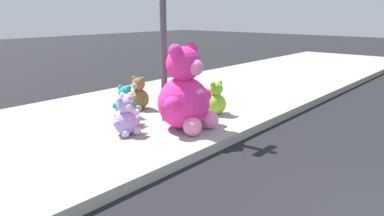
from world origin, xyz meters
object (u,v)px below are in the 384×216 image
plush_lime (215,101)px  plush_brown (138,96)px  plush_pink_large (186,95)px  sign_pole (163,23)px  plush_red (174,97)px  plush_lavender (126,119)px  plush_white (127,112)px  plush_teal (125,104)px

plush_lime → plush_brown: 1.54m
plush_pink_large → plush_lime: 1.07m
sign_pole → plush_brown: (0.21, 0.95, -1.44)m
sign_pole → plush_red: size_ratio=6.36×
plush_lavender → plush_brown: (1.15, 1.03, 0.02)m
sign_pole → plush_white: sign_pole is taller
plush_pink_large → plush_red: 1.50m
plush_red → plush_lavender: plush_lavender is taller
sign_pole → plush_teal: size_ratio=5.40×
sign_pole → plush_red: sign_pole is taller
plush_red → plush_lime: bearing=-83.6°
plush_lime → plush_lavender: 1.88m
plush_lime → sign_pole: bearing=154.9°
sign_pole → plush_pink_large: (-0.11, -0.59, -1.14)m
plush_teal → plush_red: bearing=-8.0°
plush_pink_large → plush_lime: (1.02, 0.16, -0.30)m
sign_pole → plush_lime: bearing=-25.1°
plush_brown → plush_pink_large: bearing=-101.7°
plush_pink_large → plush_brown: bearing=78.3°
sign_pole → plush_lavender: sign_pole is taller
plush_pink_large → plush_red: (0.91, 1.14, -0.36)m
plush_red → plush_white: bearing=-170.0°
plush_pink_large → plush_teal: bearing=99.4°
plush_lavender → plush_teal: bearing=51.9°
plush_teal → plush_lavender: bearing=-128.1°
plush_brown → sign_pole: bearing=-102.5°
plush_lime → plush_white: plush_lime is taller
plush_lime → plush_white: size_ratio=1.16×
plush_brown → plush_lavender: bearing=-138.1°
plush_red → sign_pole: bearing=-145.6°
plush_lime → plush_brown: (-0.70, 1.38, 0.01)m
plush_red → plush_teal: size_ratio=0.85×
plush_lime → plush_teal: size_ratio=1.08×
plush_teal → plush_white: (-0.28, -0.41, -0.02)m
plush_lavender → plush_teal: 1.00m
plush_pink_large → plush_white: bearing=119.0°
plush_lime → plush_teal: 1.67m
plush_pink_large → plush_red: plush_pink_large is taller
plush_lime → plush_lavender: bearing=169.5°
plush_pink_large → plush_lime: plush_pink_large is taller
plush_red → plush_lavender: 1.85m
plush_lime → plush_lavender: (-1.85, 0.34, -0.01)m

